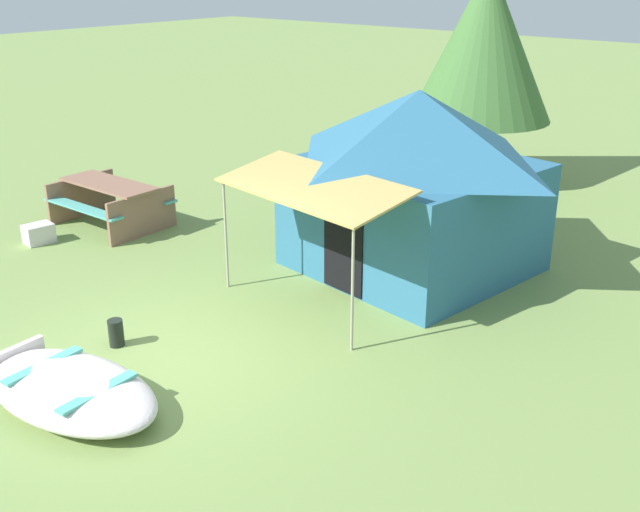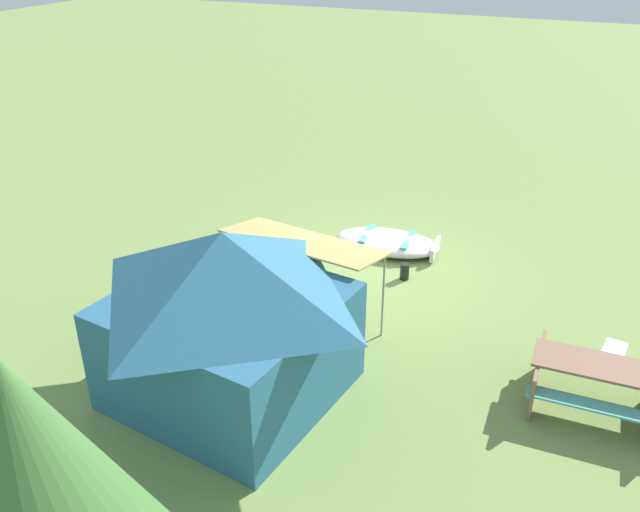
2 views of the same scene
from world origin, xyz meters
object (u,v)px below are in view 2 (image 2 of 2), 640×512
object	(u,v)px
beached_rowboat	(388,242)
canvas_cabin_tent	(228,313)
fuel_can	(405,271)
picnic_table	(599,381)
cooler_box	(613,355)

from	to	relation	value
beached_rowboat	canvas_cabin_tent	world-z (taller)	canvas_cabin_tent
canvas_cabin_tent	fuel_can	xyz separation A→B (m)	(-1.40, -4.49, -1.24)
picnic_table	beached_rowboat	bearing A→B (deg)	-39.98
canvas_cabin_tent	cooler_box	xyz separation A→B (m)	(-5.41, -3.13, -1.26)
canvas_cabin_tent	cooler_box	bearing A→B (deg)	-149.94
fuel_can	picnic_table	bearing A→B (deg)	144.76
picnic_table	fuel_can	xyz separation A→B (m)	(3.80, -2.68, -0.33)
beached_rowboat	cooler_box	size ratio (longest dim) A/B	5.18
beached_rowboat	canvas_cabin_tent	size ratio (longest dim) A/B	0.52
canvas_cabin_tent	fuel_can	world-z (taller)	canvas_cabin_tent
canvas_cabin_tent	picnic_table	xyz separation A→B (m)	(-5.20, -1.80, -0.92)
cooler_box	fuel_can	bearing A→B (deg)	-18.68
beached_rowboat	canvas_cabin_tent	xyz separation A→B (m)	(0.66, 5.61, 1.22)
canvas_cabin_tent	picnic_table	distance (m)	5.58
beached_rowboat	canvas_cabin_tent	bearing A→B (deg)	83.25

